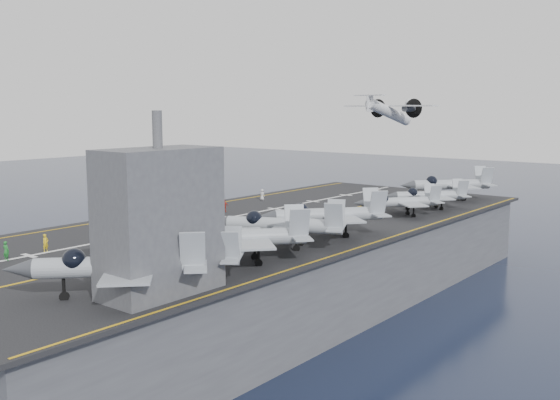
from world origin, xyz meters
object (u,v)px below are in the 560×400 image
Objects in this scene: fighter_jet_0 at (120,264)px; tow_cart_a at (147,252)px; island_superstructure at (159,204)px; transport_plane at (389,112)px.

tow_cart_a is (-9.23, 10.07, -2.10)m from fighter_jet_0.
island_superstructure is 14.58m from tow_cart_a.
island_superstructure is 0.66× the size of transport_plane.
tow_cart_a is at bearing -79.29° from transport_plane.
fighter_jet_0 is at bearing -117.08° from island_superstructure.
transport_plane is at bearing 106.94° from island_superstructure.
fighter_jet_0 is 0.83× the size of transport_plane.
transport_plane is at bearing 105.43° from fighter_jet_0.
island_superstructure is 0.79× the size of fighter_jet_0.
island_superstructure reaches higher than fighter_jet_0.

